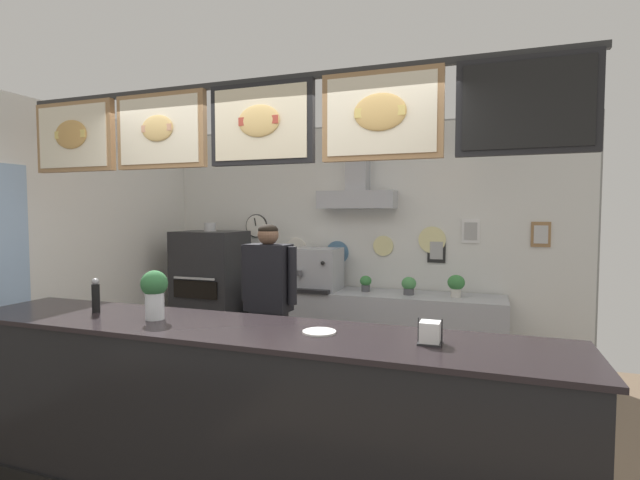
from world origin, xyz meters
name	(u,v)px	position (x,y,z in m)	size (l,w,h in m)	color
ground_plane	(265,468)	(0.00, 0.00, 0.00)	(6.16, 6.16, 0.00)	brown
back_wall_assembly	(356,237)	(0.00, 2.38, 1.49)	(4.96, 2.71, 2.78)	gray
left_wall_with_window	(0,256)	(-2.48, -0.01, 1.39)	(0.15, 5.13, 2.78)	white
service_counter	(239,413)	(0.00, -0.36, 0.54)	(3.90, 0.72, 1.07)	black
back_prep_counter	(373,333)	(0.25, 2.17, 0.44)	(2.76, 0.61, 0.89)	#A3A5AD
pizza_oven	(211,295)	(-1.68, 1.97, 0.77)	(0.75, 0.66, 1.64)	#232326
shop_worker	(269,310)	(-0.42, 0.92, 0.90)	(0.55, 0.25, 1.66)	#232328
espresso_machine	(316,269)	(-0.41, 2.14, 1.12)	(0.53, 0.53, 0.47)	#A3A5AD
potted_basil	(456,284)	(1.12, 2.14, 1.03)	(0.17, 0.17, 0.23)	beige
potted_sage	(366,283)	(0.16, 2.18, 0.99)	(0.13, 0.13, 0.18)	#4C4C51
potted_rosemary	(409,285)	(0.64, 2.14, 1.00)	(0.15, 0.15, 0.19)	#4C4C51
potted_oregano	(282,274)	(-0.85, 2.17, 1.04)	(0.22, 0.22, 0.26)	#4C4C51
basil_vase	(154,293)	(-0.61, -0.36, 1.24)	(0.17, 0.17, 0.32)	silver
condiment_plate	(319,332)	(0.51, -0.33, 1.08)	(0.19, 0.19, 0.01)	white
napkin_holder	(430,333)	(1.14, -0.34, 1.13)	(0.13, 0.12, 0.14)	#262628
pepper_grinder	(96,295)	(-1.14, -0.32, 1.19)	(0.05, 0.05, 0.24)	black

